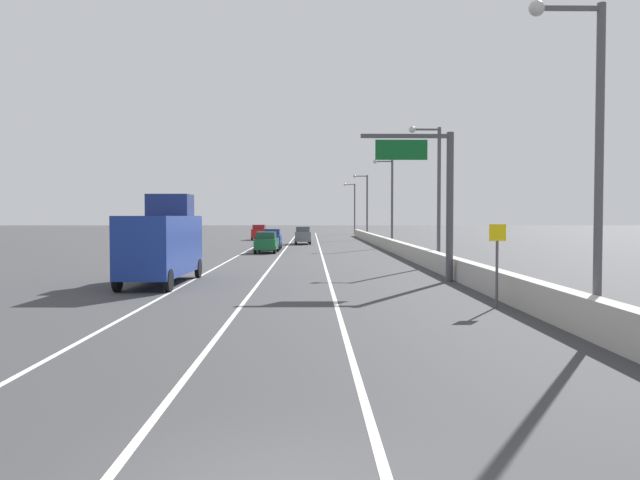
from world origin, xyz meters
name	(u,v)px	position (x,y,z in m)	size (l,w,h in m)	color
ground_plane	(306,246)	(0.00, 64.00, 0.00)	(320.00, 320.00, 0.00)	#38383A
lane_stripe_left	(248,250)	(-5.50, 55.00, 0.00)	(0.16, 130.00, 0.00)	silver
lane_stripe_center	(284,250)	(-2.00, 55.00, 0.00)	(0.16, 130.00, 0.00)	silver
lane_stripe_right	(320,250)	(1.50, 55.00, 0.00)	(0.16, 130.00, 0.00)	silver
jersey_barrier_right	(414,253)	(8.16, 40.00, 0.55)	(0.60, 120.00, 1.10)	#B2ADA3
overhead_sign_gantry	(435,188)	(6.82, 24.94, 4.73)	(4.68, 0.36, 7.50)	#47474C
speed_advisory_sign	(497,259)	(7.26, 15.57, 1.76)	(0.60, 0.11, 3.00)	#4C4C51
lamp_post_right_near	(590,142)	(8.30, 10.38, 5.35)	(2.14, 0.44, 9.23)	#4C4C51
lamp_post_right_second	(435,185)	(8.80, 35.39, 5.35)	(2.14, 0.44, 9.23)	#4C4C51
lamp_post_right_third	(389,196)	(8.83, 60.40, 5.35)	(2.14, 0.44, 9.23)	#4C4C51
lamp_post_right_fourth	(365,202)	(8.39, 85.41, 5.35)	(2.14, 0.44, 9.23)	#4C4C51
lamp_post_right_fifth	(353,205)	(8.31, 110.42, 5.35)	(2.14, 0.44, 9.23)	#4C4C51
car_green_0	(267,242)	(-3.39, 50.51, 0.94)	(2.05, 4.26, 1.89)	#196033
car_black_1	(273,237)	(-3.75, 66.05, 0.92)	(1.90, 4.31, 1.85)	black
car_gray_2	(303,235)	(-0.39, 68.84, 1.03)	(2.01, 4.86, 2.08)	slate
car_red_3	(259,232)	(-6.55, 82.56, 1.04)	(2.03, 4.39, 2.10)	red
car_blue_4	(272,239)	(-3.25, 56.45, 1.01)	(1.83, 4.58, 2.04)	#1E389E
box_truck	(162,242)	(-6.65, 23.96, 2.02)	(2.63, 8.03, 4.40)	navy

